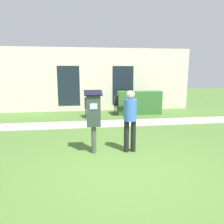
{
  "coord_description": "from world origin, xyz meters",
  "views": [
    {
      "loc": [
        -0.84,
        -4.13,
        2.06
      ],
      "look_at": [
        -0.07,
        1.13,
        1.05
      ],
      "focal_mm": 35.0,
      "sensor_mm": 36.0,
      "label": 1
    }
  ],
  "objects_px": {
    "parking_meter": "(93,114)",
    "person_standing": "(130,116)",
    "outdoor_chair_left": "(90,106)",
    "outdoor_chair_middle": "(119,104)"
  },
  "relations": [
    {
      "from": "parking_meter",
      "to": "outdoor_chair_left",
      "type": "relative_size",
      "value": 1.77
    },
    {
      "from": "outdoor_chair_middle",
      "to": "parking_meter",
      "type": "bearing_deg",
      "value": -109.18
    },
    {
      "from": "parking_meter",
      "to": "outdoor_chair_middle",
      "type": "height_order",
      "value": "parking_meter"
    },
    {
      "from": "parking_meter",
      "to": "outdoor_chair_left",
      "type": "xyz_separation_m",
      "value": [
        0.09,
        4.37,
        -0.49
      ]
    },
    {
      "from": "parking_meter",
      "to": "outdoor_chair_left",
      "type": "height_order",
      "value": "parking_meter"
    },
    {
      "from": "person_standing",
      "to": "outdoor_chair_middle",
      "type": "xyz_separation_m",
      "value": [
        0.55,
        4.73,
        -0.4
      ]
    },
    {
      "from": "outdoor_chair_middle",
      "to": "person_standing",
      "type": "bearing_deg",
      "value": -98.43
    },
    {
      "from": "parking_meter",
      "to": "outdoor_chair_middle",
      "type": "relative_size",
      "value": 1.77
    },
    {
      "from": "person_standing",
      "to": "outdoor_chair_left",
      "type": "height_order",
      "value": "person_standing"
    },
    {
      "from": "parking_meter",
      "to": "person_standing",
      "type": "height_order",
      "value": "parking_meter"
    }
  ]
}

